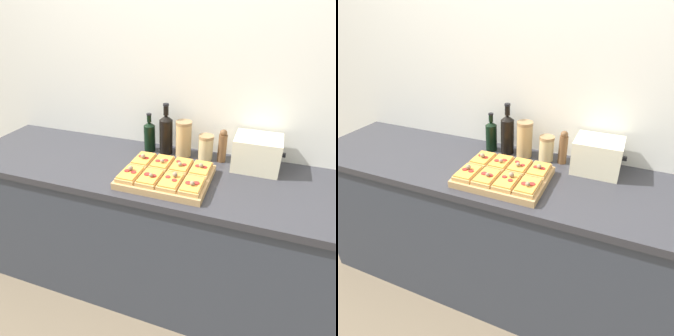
{
  "view_description": "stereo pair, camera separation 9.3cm",
  "coord_description": "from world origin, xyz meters",
  "views": [
    {
      "loc": [
        0.45,
        -1.07,
        1.76
      ],
      "look_at": [
        -0.02,
        0.25,
        0.99
      ],
      "focal_mm": 32.0,
      "sensor_mm": 36.0,
      "label": 1
    },
    {
      "loc": [
        0.53,
        -1.04,
        1.76
      ],
      "look_at": [
        -0.02,
        0.25,
        0.99
      ],
      "focal_mm": 32.0,
      "sensor_mm": 36.0,
      "label": 2
    }
  ],
  "objects": [
    {
      "name": "grain_jar_tall",
      "position": [
        -0.02,
        0.53,
        1.05
      ],
      "size": [
        0.1,
        0.1,
        0.22
      ],
      "color": "tan",
      "rests_on": "kitchen_counter"
    },
    {
      "name": "grain_jar_short",
      "position": [
        0.12,
        0.53,
        1.01
      ],
      "size": [
        0.09,
        0.09,
        0.15
      ],
      "color": "tan",
      "rests_on": "kitchen_counter"
    },
    {
      "name": "ground_plane",
      "position": [
        0.0,
        0.0,
        0.0
      ],
      "size": [
        12.0,
        12.0,
        0.0
      ],
      "primitive_type": "plane",
      "color": "brown"
    },
    {
      "name": "pepper_mill",
      "position": [
        0.22,
        0.53,
        1.04
      ],
      "size": [
        0.05,
        0.05,
        0.2
      ],
      "color": "brown",
      "rests_on": "kitchen_counter"
    },
    {
      "name": "kitchen_counter",
      "position": [
        0.0,
        0.32,
        0.47
      ],
      "size": [
        2.63,
        0.67,
        0.94
      ],
      "color": "#333842",
      "rests_on": "ground_plane"
    },
    {
      "name": "wine_bottle",
      "position": [
        -0.13,
        0.53,
        1.07
      ],
      "size": [
        0.08,
        0.08,
        0.32
      ],
      "color": "black",
      "rests_on": "kitchen_counter"
    },
    {
      "name": "pizza_slice_front_midright",
      "position": [
        0.04,
        0.13,
        0.99
      ],
      "size": [
        0.1,
        0.16,
        0.05
      ],
      "color": "tan",
      "rests_on": "cutting_board"
    },
    {
      "name": "toaster_oven",
      "position": [
        0.42,
        0.51,
        1.03
      ],
      "size": [
        0.28,
        0.21,
        0.19
      ],
      "color": "beige",
      "rests_on": "kitchen_counter"
    },
    {
      "name": "pizza_slice_front_left",
      "position": [
        -0.19,
        0.13,
        0.99
      ],
      "size": [
        0.1,
        0.16,
        0.06
      ],
      "color": "tan",
      "rests_on": "cutting_board"
    },
    {
      "name": "cutting_board",
      "position": [
        -0.02,
        0.22,
        0.95
      ],
      "size": [
        0.46,
        0.36,
        0.04
      ],
      "primitive_type": "cube",
      "color": "tan",
      "rests_on": "kitchen_counter"
    },
    {
      "name": "pizza_slice_front_midleft",
      "position": [
        -0.07,
        0.13,
        0.99
      ],
      "size": [
        0.1,
        0.16,
        0.05
      ],
      "color": "tan",
      "rests_on": "cutting_board"
    },
    {
      "name": "pizza_slice_back_left",
      "position": [
        -0.19,
        0.31,
        0.99
      ],
      "size": [
        0.1,
        0.16,
        0.05
      ],
      "color": "tan",
      "rests_on": "cutting_board"
    },
    {
      "name": "pizza_slice_back_midleft",
      "position": [
        -0.07,
        0.31,
        0.99
      ],
      "size": [
        0.1,
        0.16,
        0.05
      ],
      "color": "tan",
      "rests_on": "cutting_board"
    },
    {
      "name": "wall_back",
      "position": [
        0.0,
        0.67,
        1.25
      ],
      "size": [
        6.0,
        0.06,
        2.5
      ],
      "color": "silver",
      "rests_on": "ground_plane"
    },
    {
      "name": "pizza_slice_back_right",
      "position": [
        0.15,
        0.31,
        0.99
      ],
      "size": [
        0.1,
        0.16,
        0.05
      ],
      "color": "tan",
      "rests_on": "cutting_board"
    },
    {
      "name": "pizza_slice_back_midright",
      "position": [
        0.04,
        0.31,
        0.99
      ],
      "size": [
        0.1,
        0.16,
        0.05
      ],
      "color": "tan",
      "rests_on": "cutting_board"
    },
    {
      "name": "olive_oil_bottle",
      "position": [
        -0.24,
        0.53,
        1.04
      ],
      "size": [
        0.07,
        0.07,
        0.24
      ],
      "color": "black",
      "rests_on": "kitchen_counter"
    },
    {
      "name": "pizza_slice_front_right",
      "position": [
        0.15,
        0.13,
        0.99
      ],
      "size": [
        0.1,
        0.16,
        0.05
      ],
      "color": "tan",
      "rests_on": "cutting_board"
    }
  ]
}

